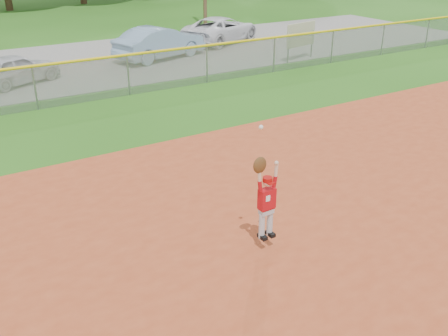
# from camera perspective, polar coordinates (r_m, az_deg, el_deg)

# --- Properties ---
(ground) EXTENTS (120.00, 120.00, 0.00)m
(ground) POSITION_cam_1_polar(r_m,az_deg,el_deg) (11.11, 8.64, -4.49)
(ground) COLOR #286116
(ground) RESTS_ON ground
(clay_infield) EXTENTS (24.00, 16.00, 0.04)m
(clay_infield) POSITION_cam_1_polar(r_m,az_deg,el_deg) (9.40, 20.50, -11.88)
(clay_infield) COLOR #AB401E
(clay_infield) RESTS_ON ground
(parking_strip) EXTENTS (44.00, 10.00, 0.03)m
(parking_strip) POSITION_cam_1_polar(r_m,az_deg,el_deg) (24.76, -15.91, 11.47)
(parking_strip) COLOR slate
(parking_strip) RESTS_ON ground
(car_white_a) EXTENTS (3.82, 2.75, 1.21)m
(car_white_a) POSITION_cam_1_polar(r_m,az_deg,el_deg) (21.74, -22.74, 10.39)
(car_white_a) COLOR silver
(car_white_a) RESTS_ON parking_strip
(car_blue) EXTENTS (4.86, 2.82, 1.51)m
(car_blue) POSITION_cam_1_polar(r_m,az_deg,el_deg) (24.77, -7.35, 14.03)
(car_blue) COLOR #7B9BB8
(car_blue) RESTS_ON parking_strip
(car_white_b) EXTENTS (5.50, 4.16, 1.39)m
(car_white_b) POSITION_cam_1_polar(r_m,az_deg,el_deg) (28.61, -0.34, 15.56)
(car_white_b) COLOR white
(car_white_b) RESTS_ON parking_strip
(sponsor_sign) EXTENTS (1.95, 0.46, 1.76)m
(sponsor_sign) POSITION_cam_1_polar(r_m,az_deg,el_deg) (24.50, 8.78, 14.72)
(sponsor_sign) COLOR gray
(sponsor_sign) RESTS_ON ground
(outfield_fence) EXTENTS (40.06, 0.10, 1.55)m
(outfield_fence) POSITION_cam_1_polar(r_m,az_deg,el_deg) (18.99, -10.91, 10.74)
(outfield_fence) COLOR gray
(outfield_fence) RESTS_ON ground
(ballplayer) EXTENTS (0.55, 0.24, 2.26)m
(ballplayer) POSITION_cam_1_polar(r_m,az_deg,el_deg) (9.08, 4.79, -3.41)
(ballplayer) COLOR silver
(ballplayer) RESTS_ON ground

